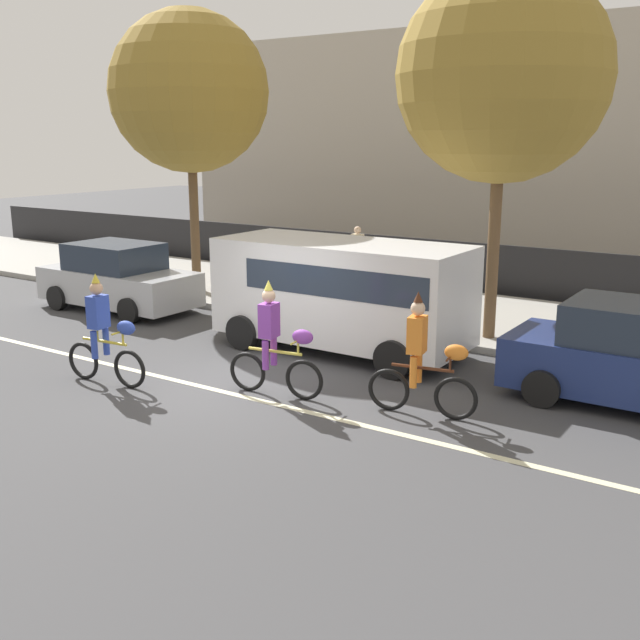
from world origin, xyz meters
TOP-DOWN VIEW (x-y plane):
  - ground_plane at (0.00, 0.00)m, footprint 80.00×80.00m
  - road_centre_line at (0.00, -0.50)m, footprint 36.00×0.14m
  - sidewalk_curb at (0.00, 6.50)m, footprint 60.00×5.00m
  - fence_line at (0.00, 9.40)m, footprint 40.00×0.08m
  - building_backdrop at (0.44, 18.00)m, footprint 28.00×8.00m
  - parade_cyclist_cobalt at (-1.94, -1.27)m, footprint 1.72×0.50m
  - parade_cyclist_purple at (0.85, -0.14)m, footprint 1.71×0.52m
  - parade_cyclist_orange at (3.24, 0.37)m, footprint 1.70×0.54m
  - parked_van_white at (0.40, 2.70)m, footprint 5.00×2.22m
  - parked_car_silver at (-6.19, 2.79)m, footprint 4.10×1.92m
  - street_tree_near_lamp at (-5.79, 5.16)m, footprint 4.06×4.06m
  - street_tree_far_corner at (2.58, 4.80)m, footprint 4.07×4.07m
  - pedestrian_onlooker at (-2.57, 8.16)m, footprint 0.32×0.20m

SIDE VIEW (x-z plane):
  - ground_plane at x=0.00m, z-range 0.00..0.00m
  - road_centre_line at x=0.00m, z-range 0.00..0.01m
  - sidewalk_curb at x=0.00m, z-range 0.00..0.15m
  - fence_line at x=0.00m, z-range 0.00..1.40m
  - parked_car_silver at x=-6.19m, z-range -0.04..1.60m
  - parade_cyclist_cobalt at x=-1.94m, z-range -0.12..1.80m
  - parade_cyclist_purple at x=0.85m, z-range -0.12..1.80m
  - parade_cyclist_orange at x=3.24m, z-range -0.12..1.80m
  - pedestrian_onlooker at x=-2.57m, z-range 0.20..1.82m
  - parked_van_white at x=0.40m, z-range 0.19..2.37m
  - building_backdrop at x=0.44m, z-range 0.00..7.69m
  - street_tree_near_lamp at x=-5.79m, z-range 1.68..8.82m
  - street_tree_far_corner at x=2.58m, z-range 1.69..8.85m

